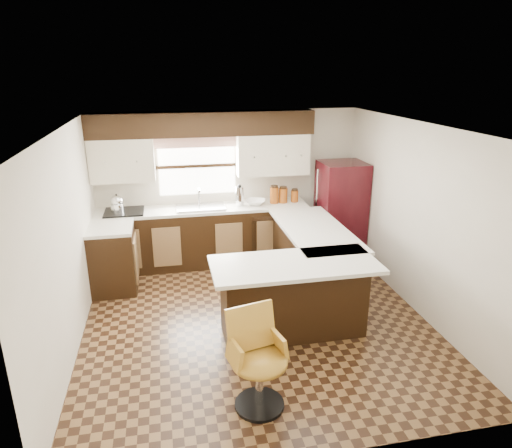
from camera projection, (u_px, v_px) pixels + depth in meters
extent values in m
plane|color=#49301A|center=(256.00, 320.00, 5.77)|extent=(4.40, 4.40, 0.00)
plane|color=silver|center=(256.00, 128.00, 4.99)|extent=(4.40, 4.40, 0.00)
plane|color=beige|center=(229.00, 186.00, 7.41)|extent=(4.40, 0.00, 4.40)
plane|color=beige|center=(316.00, 330.00, 3.34)|extent=(4.40, 0.00, 4.40)
plane|color=beige|center=(68.00, 244.00, 4.98)|extent=(0.00, 4.40, 4.40)
plane|color=beige|center=(418.00, 219.00, 5.78)|extent=(0.00, 4.40, 4.40)
cube|color=black|center=(205.00, 237.00, 7.30)|extent=(3.30, 0.60, 0.90)
cube|color=black|center=(114.00, 260.00, 6.44)|extent=(0.60, 0.70, 0.90)
cube|color=silver|center=(204.00, 209.00, 7.14)|extent=(3.30, 0.60, 0.04)
cube|color=silver|center=(110.00, 228.00, 6.28)|extent=(0.60, 0.70, 0.04)
cube|color=black|center=(203.00, 124.00, 6.84)|extent=(3.40, 0.35, 0.36)
cube|color=beige|center=(122.00, 160.00, 6.78)|extent=(0.94, 0.35, 0.64)
cube|color=beige|center=(272.00, 154.00, 7.21)|extent=(1.14, 0.35, 0.64)
cube|color=white|center=(197.00, 166.00, 7.19)|extent=(1.20, 0.02, 0.90)
cube|color=#D19B93|center=(196.00, 142.00, 7.02)|extent=(1.30, 0.06, 0.18)
cube|color=#B2B2B7|center=(200.00, 207.00, 7.10)|extent=(0.75, 0.45, 0.03)
cube|color=black|center=(269.00, 240.00, 7.23)|extent=(0.58, 0.03, 0.78)
cube|color=black|center=(124.00, 212.00, 6.88)|extent=(0.58, 0.50, 0.02)
cube|color=black|center=(310.00, 262.00, 6.37)|extent=(0.60, 1.95, 0.90)
cube|color=black|center=(293.00, 298.00, 5.37)|extent=(1.65, 0.60, 0.90)
cube|color=silver|center=(315.00, 230.00, 6.23)|extent=(0.84, 1.95, 0.04)
cube|color=silver|center=(295.00, 265.00, 5.13)|extent=(1.89, 0.84, 0.04)
cube|color=#33080D|center=(340.00, 212.00, 7.37)|extent=(0.69, 0.67, 1.62)
cylinder|color=silver|center=(240.00, 196.00, 7.19)|extent=(0.13, 0.13, 0.30)
imported|color=white|center=(256.00, 202.00, 7.28)|extent=(0.41, 0.41, 0.08)
cylinder|color=#8F420F|center=(274.00, 195.00, 7.33)|extent=(0.14, 0.14, 0.26)
cylinder|color=#8F420F|center=(283.00, 195.00, 7.36)|extent=(0.14, 0.14, 0.24)
cylinder|color=#8F420F|center=(295.00, 196.00, 7.40)|extent=(0.12, 0.12, 0.19)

